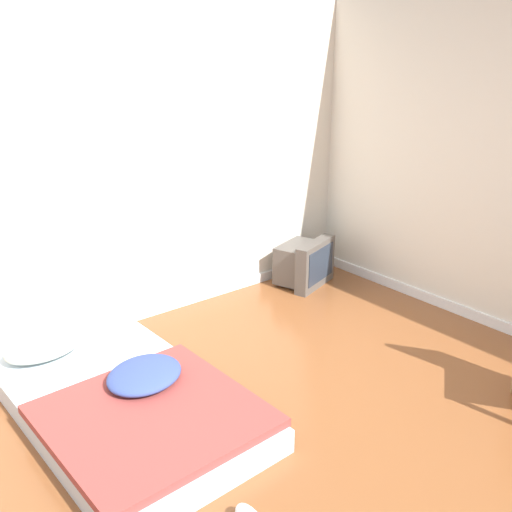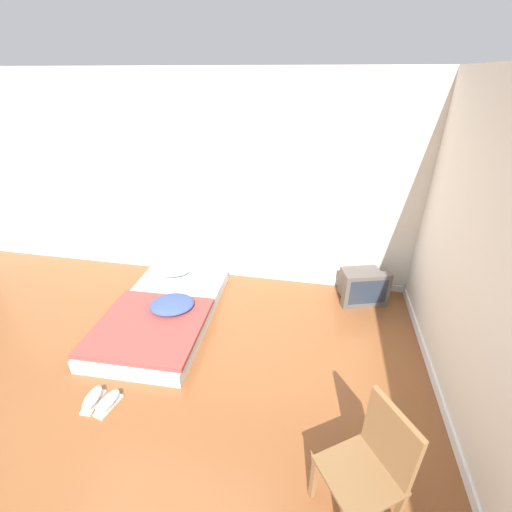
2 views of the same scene
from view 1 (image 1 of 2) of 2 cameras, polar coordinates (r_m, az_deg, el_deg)
The scene contains 3 objects.
wall_back at distance 4.28m, azimuth -19.21°, elevation 7.87°, with size 7.73×0.08×2.60m.
mattress_bed at distance 3.68m, azimuth -13.18°, elevation -13.73°, with size 1.16×1.94×0.29m.
crt_tv at distance 5.39m, azimuth 4.86°, elevation -0.70°, with size 0.60×0.52×0.44m.
Camera 1 is at (-1.39, -1.34, 2.12)m, focal length 40.00 mm.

